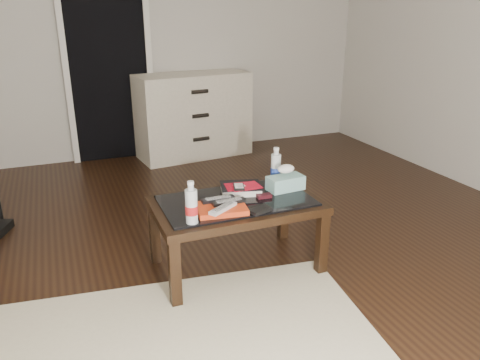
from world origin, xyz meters
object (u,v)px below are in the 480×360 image
at_px(textbook, 241,188).
at_px(water_bottle_right, 276,165).
at_px(dresser, 193,115).
at_px(coffee_table, 236,209).
at_px(water_bottle_left, 191,202).
at_px(tissue_box, 285,183).

relative_size(textbook, water_bottle_right, 1.05).
height_order(dresser, water_bottle_right, dresser).
bearing_deg(coffee_table, dresser, 79.49).
height_order(water_bottle_left, tissue_box, water_bottle_left).
bearing_deg(textbook, water_bottle_right, 31.74).
relative_size(dresser, water_bottle_left, 5.26).
bearing_deg(textbook, coffee_table, -109.21).
xyz_separation_m(coffee_table, water_bottle_left, (-0.34, -0.21, 0.18)).
relative_size(coffee_table, water_bottle_left, 4.20).
relative_size(textbook, water_bottle_left, 1.05).
distance_m(dresser, textbook, 2.34).
height_order(coffee_table, water_bottle_right, water_bottle_right).
bearing_deg(dresser, tissue_box, -99.14).
xyz_separation_m(coffee_table, water_bottle_right, (0.36, 0.19, 0.18)).
distance_m(coffee_table, water_bottle_left, 0.44).
bearing_deg(tissue_box, water_bottle_left, -165.18).
height_order(textbook, water_bottle_left, water_bottle_left).
bearing_deg(water_bottle_right, coffee_table, -151.56).
distance_m(water_bottle_left, water_bottle_right, 0.80).
bearing_deg(coffee_table, water_bottle_left, -148.37).
relative_size(dresser, tissue_box, 5.44).
bearing_deg(water_bottle_right, textbook, -163.38).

